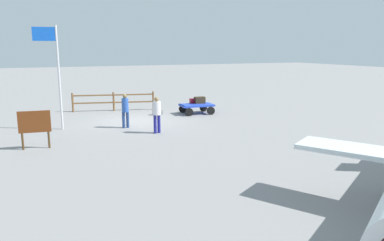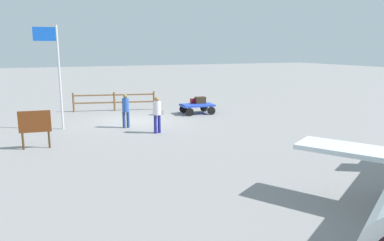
{
  "view_description": "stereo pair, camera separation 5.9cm",
  "coord_description": "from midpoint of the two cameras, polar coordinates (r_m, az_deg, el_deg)",
  "views": [
    {
      "loc": [
        4.87,
        18.34,
        3.75
      ],
      "look_at": [
        -0.53,
        6.0,
        1.08
      ],
      "focal_mm": 34.23,
      "sensor_mm": 36.0,
      "label": 1
    },
    {
      "loc": [
        4.82,
        18.36,
        3.75
      ],
      "look_at": [
        -0.53,
        6.0,
        1.08
      ],
      "focal_mm": 34.23,
      "sensor_mm": 36.0,
      "label": 2
    }
  ],
  "objects": [
    {
      "name": "flagpole",
      "position": [
        17.91,
        -20.64,
        7.83
      ],
      "size": [
        1.05,
        0.1,
        4.77
      ],
      "color": "silver",
      "rests_on": "ground"
    },
    {
      "name": "suitcase_tan",
      "position": [
        21.62,
        0.38,
        3.09
      ],
      "size": [
        0.63,
        0.34,
        0.27
      ],
      "color": "maroon",
      "rests_on": "luggage_cart"
    },
    {
      "name": "suitcase_maroon",
      "position": [
        20.99,
        -5.46,
        1.27
      ],
      "size": [
        0.57,
        0.32,
        0.28
      ],
      "color": "gray",
      "rests_on": "ground"
    },
    {
      "name": "signboard",
      "position": [
        14.9,
        -23.43,
        -0.52
      ],
      "size": [
        1.15,
        0.19,
        1.46
      ],
      "color": "#4C3319",
      "rests_on": "ground"
    },
    {
      "name": "wooden_fence",
      "position": [
        22.68,
        -12.18,
        3.15
      ],
      "size": [
        4.77,
        1.25,
        1.14
      ],
      "color": "brown",
      "rests_on": "ground"
    },
    {
      "name": "suitcase_olive",
      "position": [
        21.53,
        1.13,
        3.2
      ],
      "size": [
        0.63,
        0.41,
        0.38
      ],
      "color": "#382C1A",
      "rests_on": "luggage_cart"
    },
    {
      "name": "ground_plane",
      "position": [
        19.35,
        -8.69,
        -0.08
      ],
      "size": [
        120.0,
        120.0,
        0.0
      ],
      "primitive_type": "plane",
      "color": "gray"
    },
    {
      "name": "luggage_cart",
      "position": [
        21.2,
        0.58,
        2.18
      ],
      "size": [
        1.95,
        1.38,
        0.55
      ],
      "color": "blue",
      "rests_on": "ground"
    },
    {
      "name": "worker_lead",
      "position": [
        17.64,
        -10.46,
        1.81
      ],
      "size": [
        0.34,
        0.34,
        1.62
      ],
      "color": "navy",
      "rests_on": "ground"
    },
    {
      "name": "worker_trailing",
      "position": [
        16.33,
        -5.61,
        1.33
      ],
      "size": [
        0.43,
        0.43,
        1.63
      ],
      "color": "navy",
      "rests_on": "ground"
    }
  ]
}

